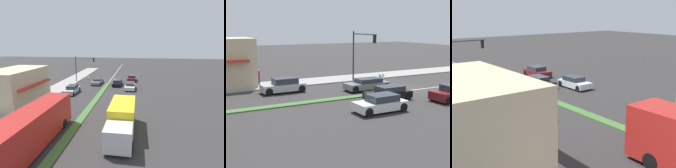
# 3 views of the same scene
# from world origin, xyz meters

# --- Properties ---
(ground_plane) EXTENTS (160.00, 160.00, 0.00)m
(ground_plane) POSITION_xyz_m (0.00, 18.00, 0.00)
(ground_plane) COLOR #333030
(lane_marking_center) EXTENTS (0.16, 60.00, 0.01)m
(lane_marking_center) POSITION_xyz_m (0.00, 0.00, 0.00)
(lane_marking_center) COLOR beige
(lane_marking_center) RESTS_ON ground
(traffic_signal_main) EXTENTS (4.59, 0.34, 5.60)m
(traffic_signal_main) POSITION_xyz_m (6.12, 2.66, 3.90)
(traffic_signal_main) COLOR #333338
(traffic_signal_main) RESTS_ON sidewalk_right
(pedestrian) EXTENTS (0.34, 0.34, 1.59)m
(pedestrian) POSITION_xyz_m (10.03, 13.10, 0.95)
(pedestrian) COLOR #282D42
(pedestrian) RESTS_ON sidewalk_right
(warning_aframe_sign) EXTENTS (0.45, 0.53, 0.84)m
(warning_aframe_sign) POSITION_xyz_m (5.51, 0.11, 0.43)
(warning_aframe_sign) COLOR silver
(warning_aframe_sign) RESTS_ON ground
(sedan_silver) EXTENTS (1.79, 4.13, 1.40)m
(sedan_silver) POSITION_xyz_m (5.00, 11.97, 0.67)
(sedan_silver) COLOR #B7BABF
(sedan_silver) RESTS_ON ground
(suv_black) EXTENTS (1.77, 4.12, 1.21)m
(suv_black) POSITION_xyz_m (-2.20, 4.97, 0.59)
(suv_black) COLOR black
(suv_black) RESTS_ON ground
(suv_grey) EXTENTS (1.83, 4.47, 1.18)m
(suv_grey) POSITION_xyz_m (2.20, 4.26, 0.59)
(suv_grey) COLOR slate
(suv_grey) RESTS_ON ground
(van_white) EXTENTS (1.83, 3.96, 1.31)m
(van_white) POSITION_xyz_m (-5.00, 7.80, 0.63)
(van_white) COLOR silver
(van_white) RESTS_ON ground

